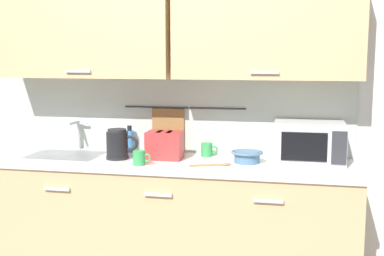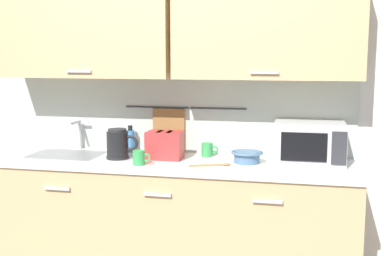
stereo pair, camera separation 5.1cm
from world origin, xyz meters
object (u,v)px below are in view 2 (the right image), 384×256
(mug_by_kettle, at_px, (207,150))
(wooden_spoon, at_px, (215,165))
(dish_soap_bottle, at_px, (130,140))
(toaster, at_px, (165,145))
(mug_near_sink, at_px, (139,158))
(mixing_bowl, at_px, (247,156))
(electric_kettle, at_px, (118,144))
(microwave, at_px, (309,143))

(mug_by_kettle, bearing_deg, wooden_spoon, -70.19)
(dish_soap_bottle, relative_size, toaster, 0.77)
(mug_near_sink, xyz_separation_m, wooden_spoon, (0.49, 0.08, -0.04))
(mug_near_sink, relative_size, wooden_spoon, 0.45)
(dish_soap_bottle, distance_m, mug_by_kettle, 0.59)
(mug_by_kettle, height_order, wooden_spoon, mug_by_kettle)
(mixing_bowl, bearing_deg, mug_near_sink, -162.24)
(electric_kettle, bearing_deg, toaster, 11.70)
(toaster, height_order, wooden_spoon, toaster)
(mug_near_sink, relative_size, toaster, 0.47)
(mug_by_kettle, bearing_deg, dish_soap_bottle, 175.64)
(microwave, xyz_separation_m, mixing_bowl, (-0.40, -0.09, -0.09))
(mixing_bowl, distance_m, mug_by_kettle, 0.33)
(electric_kettle, bearing_deg, microwave, 6.45)
(dish_soap_bottle, xyz_separation_m, wooden_spoon, (0.70, -0.34, -0.08))
(electric_kettle, height_order, toaster, electric_kettle)
(mug_near_sink, relative_size, mug_by_kettle, 1.00)
(dish_soap_bottle, bearing_deg, microwave, -4.87)
(microwave, height_order, mug_by_kettle, microwave)
(dish_soap_bottle, height_order, wooden_spoon, dish_soap_bottle)
(electric_kettle, relative_size, mixing_bowl, 1.06)
(dish_soap_bottle, relative_size, mixing_bowl, 0.92)
(electric_kettle, relative_size, wooden_spoon, 0.85)
(microwave, bearing_deg, electric_kettle, -173.55)
(mug_near_sink, height_order, wooden_spoon, mug_near_sink)
(electric_kettle, relative_size, mug_by_kettle, 1.89)
(mug_near_sink, bearing_deg, mug_by_kettle, 44.19)
(mug_near_sink, distance_m, mixing_bowl, 0.71)
(mug_near_sink, height_order, toaster, toaster)
(microwave, height_order, mug_near_sink, microwave)
(electric_kettle, relative_size, dish_soap_bottle, 1.16)
(dish_soap_bottle, bearing_deg, electric_kettle, -89.69)
(microwave, distance_m, toaster, 0.97)
(mixing_bowl, bearing_deg, electric_kettle, -176.39)
(toaster, height_order, mug_by_kettle, toaster)
(microwave, height_order, toaster, microwave)
(mug_near_sink, bearing_deg, microwave, 15.86)
(mug_near_sink, distance_m, toaster, 0.26)
(dish_soap_bottle, xyz_separation_m, mug_by_kettle, (0.59, -0.04, -0.04))
(mug_by_kettle, xyz_separation_m, wooden_spoon, (0.11, -0.29, -0.04))
(electric_kettle, distance_m, mug_near_sink, 0.27)
(mug_near_sink, bearing_deg, dish_soap_bottle, 116.44)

